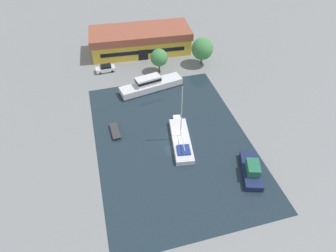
{
  "coord_description": "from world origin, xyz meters",
  "views": [
    {
      "loc": [
        -10.67,
        -36.51,
        38.87
      ],
      "look_at": [
        0.0,
        2.9,
        1.0
      ],
      "focal_mm": 32.0,
      "sensor_mm": 36.0,
      "label": 1
    }
  ],
  "objects_px": {
    "motor_cruiser": "(151,85)",
    "cabin_boat": "(252,170)",
    "warehouse_building": "(140,40)",
    "quay_tree_near_building": "(159,58)",
    "small_dinghy": "(115,131)",
    "quay_tree_by_water": "(202,49)",
    "parked_car": "(106,68)",
    "sailboat_moored": "(181,140)"
  },
  "relations": [
    {
      "from": "quay_tree_by_water",
      "to": "small_dinghy",
      "type": "distance_m",
      "value": 30.36
    },
    {
      "from": "small_dinghy",
      "to": "quay_tree_by_water",
      "type": "bearing_deg",
      "value": -144.54
    },
    {
      "from": "motor_cruiser",
      "to": "parked_car",
      "type": "bearing_deg",
      "value": 30.76
    },
    {
      "from": "parked_car",
      "to": "small_dinghy",
      "type": "distance_m",
      "value": 21.48
    },
    {
      "from": "quay_tree_by_water",
      "to": "sailboat_moored",
      "type": "xyz_separation_m",
      "value": [
        -12.53,
        -24.15,
        -3.58
      ]
    },
    {
      "from": "motor_cruiser",
      "to": "cabin_boat",
      "type": "relative_size",
      "value": 1.79
    },
    {
      "from": "quay_tree_near_building",
      "to": "motor_cruiser",
      "type": "height_order",
      "value": "quay_tree_near_building"
    },
    {
      "from": "warehouse_building",
      "to": "parked_car",
      "type": "height_order",
      "value": "warehouse_building"
    },
    {
      "from": "warehouse_building",
      "to": "parked_car",
      "type": "bearing_deg",
      "value": -138.37
    },
    {
      "from": "warehouse_building",
      "to": "cabin_boat",
      "type": "bearing_deg",
      "value": -74.18
    },
    {
      "from": "quay_tree_by_water",
      "to": "small_dinghy",
      "type": "xyz_separation_m",
      "value": [
        -23.65,
        -18.63,
        -3.87
      ]
    },
    {
      "from": "warehouse_building",
      "to": "small_dinghy",
      "type": "bearing_deg",
      "value": -106.17
    },
    {
      "from": "parked_car",
      "to": "warehouse_building",
      "type": "bearing_deg",
      "value": -54.77
    },
    {
      "from": "warehouse_building",
      "to": "quay_tree_near_building",
      "type": "height_order",
      "value": "warehouse_building"
    },
    {
      "from": "quay_tree_near_building",
      "to": "cabin_boat",
      "type": "height_order",
      "value": "quay_tree_near_building"
    },
    {
      "from": "quay_tree_near_building",
      "to": "warehouse_building",
      "type": "bearing_deg",
      "value": 101.33
    },
    {
      "from": "quay_tree_by_water",
      "to": "quay_tree_near_building",
      "type": "bearing_deg",
      "value": -177.38
    },
    {
      "from": "warehouse_building",
      "to": "sailboat_moored",
      "type": "bearing_deg",
      "value": -85.33
    },
    {
      "from": "quay_tree_by_water",
      "to": "parked_car",
      "type": "distance_m",
      "value": 23.34
    },
    {
      "from": "warehouse_building",
      "to": "parked_car",
      "type": "distance_m",
      "value": 12.85
    },
    {
      "from": "quay_tree_near_building",
      "to": "small_dinghy",
      "type": "distance_m",
      "value": 22.57
    },
    {
      "from": "sailboat_moored",
      "to": "motor_cruiser",
      "type": "height_order",
      "value": "sailboat_moored"
    },
    {
      "from": "motor_cruiser",
      "to": "quay_tree_by_water",
      "type": "bearing_deg",
      "value": -74.67
    },
    {
      "from": "warehouse_building",
      "to": "motor_cruiser",
      "type": "distance_m",
      "value": 17.67
    },
    {
      "from": "small_dinghy",
      "to": "motor_cruiser",
      "type": "bearing_deg",
      "value": -131.69
    },
    {
      "from": "cabin_boat",
      "to": "small_dinghy",
      "type": "bearing_deg",
      "value": 160.83
    },
    {
      "from": "sailboat_moored",
      "to": "cabin_boat",
      "type": "distance_m",
      "value": 13.26
    },
    {
      "from": "warehouse_building",
      "to": "small_dinghy",
      "type": "relative_size",
      "value": 5.86
    },
    {
      "from": "warehouse_building",
      "to": "sailboat_moored",
      "type": "height_order",
      "value": "sailboat_moored"
    },
    {
      "from": "small_dinghy",
      "to": "cabin_boat",
      "type": "xyz_separation_m",
      "value": [
        20.02,
        -15.34,
        0.61
      ]
    },
    {
      "from": "warehouse_building",
      "to": "cabin_boat",
      "type": "distance_m",
      "value": 45.52
    },
    {
      "from": "sailboat_moored",
      "to": "small_dinghy",
      "type": "height_order",
      "value": "sailboat_moored"
    },
    {
      "from": "small_dinghy",
      "to": "parked_car",
      "type": "bearing_deg",
      "value": -94.7
    },
    {
      "from": "warehouse_building",
      "to": "quay_tree_by_water",
      "type": "height_order",
      "value": "quay_tree_by_water"
    },
    {
      "from": "quay_tree_near_building",
      "to": "cabin_boat",
      "type": "distance_m",
      "value": 34.33
    },
    {
      "from": "quay_tree_by_water",
      "to": "parked_car",
      "type": "xyz_separation_m",
      "value": [
        -22.93,
        2.83,
        -3.32
      ]
    },
    {
      "from": "quay_tree_by_water",
      "to": "motor_cruiser",
      "type": "distance_m",
      "value": 16.14
    },
    {
      "from": "quay_tree_near_building",
      "to": "motor_cruiser",
      "type": "distance_m",
      "value": 7.83
    },
    {
      "from": "cabin_boat",
      "to": "warehouse_building",
      "type": "bearing_deg",
      "value": 120.02
    },
    {
      "from": "small_dinghy",
      "to": "cabin_boat",
      "type": "distance_m",
      "value": 25.23
    },
    {
      "from": "parked_car",
      "to": "quay_tree_near_building",
      "type": "bearing_deg",
      "value": -107.45
    },
    {
      "from": "motor_cruiser",
      "to": "cabin_boat",
      "type": "xyz_separation_m",
      "value": [
        10.61,
        -27.0,
        -0.29
      ]
    }
  ]
}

